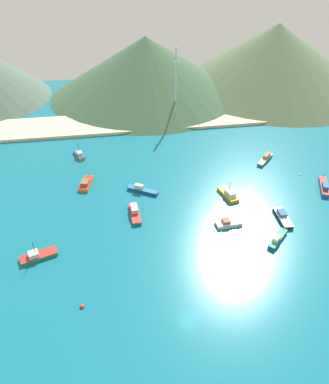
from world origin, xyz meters
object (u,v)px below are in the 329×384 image
(fishing_boat_0, at_px, (38,255))
(fishing_boat_14, at_px, (228,223))
(fishing_boat_12, at_px, (79,154))
(fishing_boat_8, at_px, (265,159))
(radio_tower, at_px, (176,85))
(fishing_boat_5, at_px, (277,239))
(buoy_1, at_px, (299,175))
(fishing_boat_13, at_px, (324,187))
(fishing_boat_4, at_px, (229,194))
(fishing_boat_7, at_px, (283,217))
(fishing_boat_1, at_px, (86,183))
(fishing_boat_2, at_px, (142,190))
(buoy_0, at_px, (82,307))
(fishing_boat_10, at_px, (135,212))

(fishing_boat_0, bearing_deg, fishing_boat_14, 5.20)
(fishing_boat_12, xyz_separation_m, fishing_boat_14, (43.48, -46.89, -0.14))
(fishing_boat_8, relative_size, radio_tower, 0.28)
(fishing_boat_0, bearing_deg, fishing_boat_5, -3.58)
(buoy_1, bearing_deg, fishing_boat_13, -66.84)
(radio_tower, bearing_deg, fishing_boat_12, -145.68)
(fishing_boat_4, bearing_deg, fishing_boat_8, 43.81)
(fishing_boat_7, height_order, fishing_boat_8, fishing_boat_8)
(fishing_boat_8, bearing_deg, fishing_boat_4, -136.19)
(fishing_boat_7, bearing_deg, fishing_boat_5, -122.41)
(fishing_boat_1, distance_m, fishing_boat_7, 62.86)
(fishing_boat_4, relative_size, fishing_boat_12, 1.15)
(fishing_boat_2, xyz_separation_m, fishing_boat_14, (22.58, -20.14, -0.12))
(fishing_boat_14, bearing_deg, fishing_boat_12, 132.83)
(fishing_boat_2, bearing_deg, fishing_boat_7, -27.60)
(fishing_boat_0, relative_size, radio_tower, 0.31)
(fishing_boat_7, height_order, fishing_boat_13, fishing_boat_13)
(fishing_boat_4, xyz_separation_m, fishing_boat_14, (-4.26, -13.16, -0.23))
(buoy_0, bearing_deg, fishing_boat_14, 28.33)
(fishing_boat_7, relative_size, fishing_boat_8, 1.06)
(fishing_boat_7, relative_size, radio_tower, 0.30)
(fishing_boat_13, bearing_deg, fishing_boat_12, 156.56)
(fishing_boat_1, xyz_separation_m, fishing_boat_7, (56.85, -26.82, -0.06))
(fishing_boat_0, relative_size, fishing_boat_5, 1.22)
(fishing_boat_0, distance_m, fishing_boat_13, 89.81)
(fishing_boat_10, xyz_separation_m, radio_tower, (24.47, 66.83, 14.94))
(fishing_boat_13, bearing_deg, fishing_boat_2, 172.41)
(fishing_boat_0, height_order, buoy_1, fishing_boat_0)
(fishing_boat_2, height_order, radio_tower, radio_tower)
(fishing_boat_1, relative_size, fishing_boat_14, 1.17)
(fishing_boat_10, distance_m, fishing_boat_14, 27.37)
(fishing_boat_14, xyz_separation_m, buoy_1, (32.41, 21.46, -0.55))
(buoy_0, relative_size, radio_tower, 0.03)
(fishing_boat_4, distance_m, fishing_boat_13, 32.09)
(fishing_boat_8, height_order, fishing_boat_13, fishing_boat_13)
(fishing_boat_1, height_order, fishing_boat_5, fishing_boat_1)
(fishing_boat_14, height_order, buoy_1, fishing_boat_14)
(fishing_boat_14, bearing_deg, buoy_1, 33.51)
(fishing_boat_0, xyz_separation_m, fishing_boat_5, (62.79, -3.93, 0.04))
(fishing_boat_8, relative_size, fishing_boat_13, 0.80)
(fishing_boat_10, bearing_deg, buoy_1, 12.30)
(fishing_boat_13, bearing_deg, fishing_boat_1, 169.43)
(fishing_boat_0, xyz_separation_m, fishing_boat_1, (11.31, 31.34, 0.09))
(buoy_0, distance_m, radio_tower, 105.93)
(fishing_boat_10, bearing_deg, fishing_boat_7, -11.94)
(fishing_boat_5, xyz_separation_m, buoy_1, (21.47, 30.11, -0.64))
(fishing_boat_12, height_order, buoy_0, fishing_boat_12)
(fishing_boat_1, height_order, fishing_boat_12, fishing_boat_12)
(fishing_boat_0, bearing_deg, fishing_boat_8, 26.07)
(fishing_boat_4, relative_size, fishing_boat_13, 0.82)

